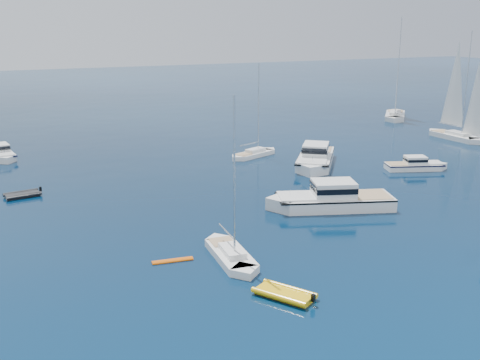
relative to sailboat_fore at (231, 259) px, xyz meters
name	(u,v)px	position (x,y,z in m)	size (l,w,h in m)	color
ground	(456,318)	(8.10, -13.42, 0.00)	(400.00, 400.00, 0.00)	navy
motor_cruiser_centre	(330,208)	(13.08, 6.73, 0.00)	(3.82, 12.47, 3.27)	silver
motor_cruiser_far_r	(416,170)	(30.16, 14.46, 0.00)	(2.35, 7.70, 2.02)	white
motor_cruiser_distant	(315,165)	(20.76, 21.23, 0.00)	(3.84, 12.54, 3.29)	white
motor_cruiser_horizon	(1,158)	(-12.64, 41.43, 0.00)	(2.65, 8.65, 2.27)	white
sailboat_fore	(231,259)	(0.00, 0.00, 0.00)	(2.18, 8.37, 12.30)	white
sailboat_centre	(254,156)	(16.39, 28.68, 0.00)	(2.12, 8.17, 12.01)	white
sailboat_sails_r	(455,139)	(47.98, 26.06, 0.00)	(2.82, 10.84, 15.93)	white
sailboat_sails_far	(395,118)	(52.81, 45.01, 0.00)	(3.19, 12.26, 18.02)	silver
tender_yellow	(284,297)	(0.48, -6.87, 0.00)	(2.15, 3.97, 0.95)	#E9B40D
tender_grey_far	(23,197)	(-11.93, 22.62, 0.00)	(1.94, 3.51, 0.95)	black
kayak_orange	(172,261)	(-3.93, 1.37, 0.00)	(0.56, 2.94, 0.30)	#D6550A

